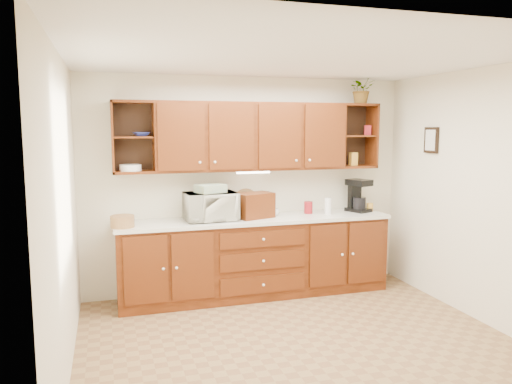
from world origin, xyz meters
TOP-DOWN VIEW (x-y plane):
  - floor at (0.00, 0.00)m, footprint 4.00×4.00m
  - ceiling at (0.00, 0.00)m, footprint 4.00×4.00m
  - back_wall at (0.00, 1.75)m, footprint 4.00×0.00m
  - left_wall at (-2.00, 0.00)m, footprint 0.00×3.50m
  - right_wall at (2.00, 0.00)m, footprint 0.00×3.50m
  - base_cabinets at (0.00, 1.45)m, footprint 3.20×0.60m
  - countertop at (0.00, 1.44)m, footprint 3.24×0.64m
  - upper_cabinets at (0.01, 1.59)m, footprint 3.20×0.33m
  - undercabinet_light at (0.00, 1.53)m, footprint 0.40×0.05m
  - framed_picture at (1.98, 0.90)m, footprint 0.03×0.24m
  - wicker_basket at (-1.52, 1.31)m, footprint 0.29×0.29m
  - microwave at (-0.54, 1.43)m, footprint 0.61×0.43m
  - towel_stack at (-0.54, 1.43)m, footprint 0.37×0.33m
  - wine_bottle at (-0.50, 1.48)m, footprint 0.09×0.09m
  - woven_tray at (-0.04, 1.69)m, footprint 0.32×0.09m
  - bread_box at (-0.01, 1.44)m, footprint 0.48×0.38m
  - mug_tree at (0.18, 1.51)m, footprint 0.26×0.26m
  - canister_red at (0.71, 1.54)m, footprint 0.12×0.12m
  - canister_white at (0.92, 1.42)m, footprint 0.10×0.10m
  - canister_yellow at (1.52, 1.46)m, footprint 0.09×0.09m
  - coffee_maker at (1.38, 1.52)m, footprint 0.31×0.35m
  - bowl_stack at (-1.28, 1.57)m, footprint 0.22×0.22m
  - plate_stack at (-1.41, 1.56)m, footprint 0.28×0.28m
  - pantry_box_yellow at (1.34, 1.58)m, footprint 0.09×0.08m
  - pantry_box_red at (1.52, 1.57)m, footprint 0.10×0.10m
  - potted_plant at (1.40, 1.54)m, footprint 0.32×0.28m

SIDE VIEW (x-z plane):
  - floor at x=0.00m, z-range 0.00..0.00m
  - base_cabinets at x=0.00m, z-range 0.00..0.90m
  - countertop at x=0.00m, z-range 0.90..0.94m
  - woven_tray at x=-0.04m, z-range 0.79..1.11m
  - mug_tree at x=0.18m, z-range 0.84..1.14m
  - canister_yellow at x=1.52m, z-range 0.94..1.04m
  - wicker_basket at x=-1.52m, z-range 0.94..1.07m
  - canister_red at x=0.71m, z-range 0.94..1.09m
  - canister_white at x=0.92m, z-range 0.94..1.14m
  - bread_box at x=-0.01m, z-range 0.94..1.24m
  - wine_bottle at x=-0.50m, z-range 0.94..1.24m
  - microwave at x=-0.54m, z-range 0.94..1.26m
  - coffee_maker at x=1.38m, z-range 0.93..1.34m
  - back_wall at x=0.00m, z-range -0.70..3.30m
  - left_wall at x=-2.00m, z-range -0.45..3.05m
  - right_wall at x=2.00m, z-range -0.45..3.05m
  - towel_stack at x=-0.54m, z-range 1.26..1.35m
  - undercabinet_light at x=0.00m, z-range 1.46..1.48m
  - plate_stack at x=-1.41m, z-range 1.52..1.59m
  - pantry_box_yellow at x=1.34m, z-range 1.52..1.68m
  - framed_picture at x=1.98m, z-range 1.70..2.00m
  - upper_cabinets at x=0.01m, z-range 1.49..2.29m
  - bowl_stack at x=-1.28m, z-range 1.90..1.95m
  - pantry_box_red at x=1.52m, z-range 1.90..2.02m
  - potted_plant at x=1.40m, z-range 2.29..2.64m
  - ceiling at x=0.00m, z-range 2.60..2.60m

